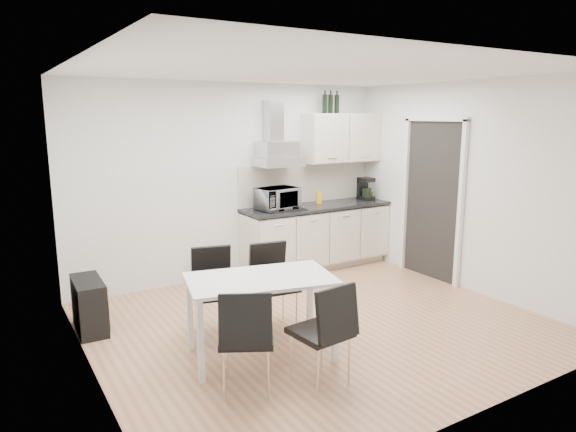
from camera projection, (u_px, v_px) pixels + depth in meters
name	position (u px, v px, depth m)	size (l,w,h in m)	color
ground	(317.00, 323.00, 5.46)	(4.50, 4.50, 0.00)	tan
wall_back	(234.00, 182.00, 6.89)	(4.50, 0.10, 2.60)	white
wall_front	(484.00, 245.00, 3.53)	(4.50, 0.10, 2.60)	white
wall_left	(85.00, 228.00, 4.06)	(0.10, 4.00, 2.60)	white
wall_right	(468.00, 187.00, 6.36)	(0.10, 4.00, 2.60)	white
ceiling	(320.00, 71.00, 4.96)	(4.50, 4.50, 0.00)	white
doorway	(431.00, 201.00, 6.85)	(0.08, 1.04, 2.10)	white
kitchenette	(318.00, 211.00, 7.36)	(2.22, 0.64, 2.52)	beige
dining_table	(261.00, 287.00, 4.62)	(1.43, 1.01, 0.75)	white
chair_far_left	(215.00, 293.00, 5.09)	(0.44, 0.50, 0.88)	black
chair_far_right	(275.00, 288.00, 5.26)	(0.44, 0.50, 0.88)	black
chair_near_left	(247.00, 339.00, 4.07)	(0.44, 0.50, 0.88)	black
chair_near_right	(320.00, 333.00, 4.17)	(0.44, 0.50, 0.88)	black
guitar_amp	(89.00, 305.00, 5.25)	(0.30, 0.65, 0.54)	black
floor_speaker	(206.00, 270.00, 6.78)	(0.21, 0.18, 0.34)	black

